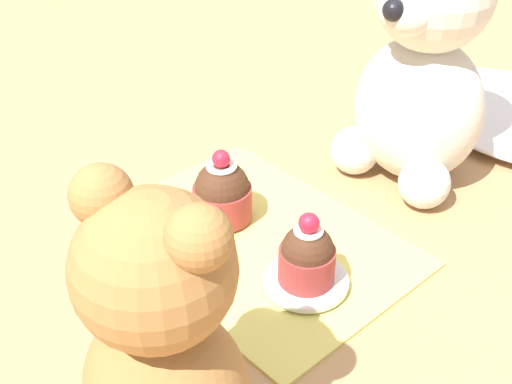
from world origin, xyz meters
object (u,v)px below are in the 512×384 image
(teddy_bear_tan, at_px, (166,344))
(cupcake_near_cream_bear, at_px, (224,192))
(saucer_plate, at_px, (306,281))
(cupcake_near_tan_bear, at_px, (307,256))
(teddy_bear_cream, at_px, (422,69))

(teddy_bear_tan, bearing_deg, cupcake_near_cream_bear, -61.57)
(teddy_bear_tan, xyz_separation_m, saucer_plate, (-0.05, 0.17, -0.09))
(saucer_plate, distance_m, cupcake_near_tan_bear, 0.03)
(teddy_bear_cream, height_order, saucer_plate, teddy_bear_cream)
(cupcake_near_cream_bear, bearing_deg, teddy_bear_tan, -48.33)
(cupcake_near_cream_bear, bearing_deg, cupcake_near_tan_bear, -6.46)
(teddy_bear_cream, height_order, cupcake_near_tan_bear, teddy_bear_cream)
(teddy_bear_cream, xyz_separation_m, teddy_bear_tan, (0.10, -0.37, -0.02))
(teddy_bear_cream, bearing_deg, cupcake_near_tan_bear, -78.28)
(teddy_bear_cream, bearing_deg, saucer_plate, -78.28)
(cupcake_near_tan_bear, bearing_deg, teddy_bear_cream, 103.74)
(teddy_bear_cream, distance_m, teddy_bear_tan, 0.39)
(saucer_plate, bearing_deg, cupcake_near_tan_bear, 165.96)
(teddy_bear_tan, relative_size, cupcake_near_cream_bear, 2.95)
(saucer_plate, xyz_separation_m, cupcake_near_tan_bear, (-0.00, 0.00, 0.03))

